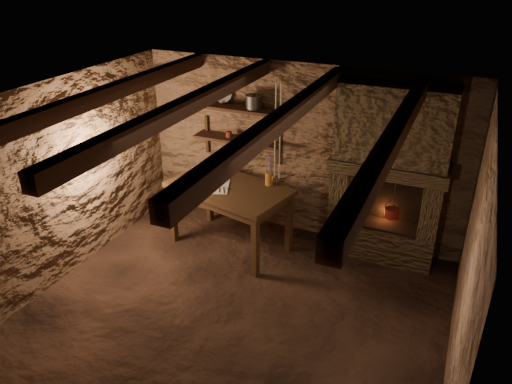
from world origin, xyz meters
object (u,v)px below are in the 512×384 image
at_px(iron_stockpot, 254,103).
at_px(wooden_bowl, 197,177).
at_px(stoneware_jug, 270,172).
at_px(red_pot, 392,212).
at_px(work_table, 230,214).

bearing_deg(iron_stockpot, wooden_bowl, -132.08).
bearing_deg(wooden_bowl, stoneware_jug, 13.97).
xyz_separation_m(wooden_bowl, iron_stockpot, (0.56, 0.62, 0.92)).
bearing_deg(stoneware_jug, red_pot, 33.50).
bearing_deg(work_table, iron_stockpot, 96.78).
bearing_deg(stoneware_jug, wooden_bowl, -142.20).
height_order(iron_stockpot, red_pot, iron_stockpot).
distance_m(stoneware_jug, iron_stockpot, 0.96).
relative_size(wooden_bowl, red_pot, 0.58).
height_order(work_table, stoneware_jug, stoneware_jug).
distance_m(work_table, wooden_bowl, 0.67).
relative_size(stoneware_jug, wooden_bowl, 1.29).
bearing_deg(work_table, stoneware_jug, 42.03).
xyz_separation_m(stoneware_jug, red_pot, (1.56, 0.27, -0.38)).
xyz_separation_m(work_table, iron_stockpot, (0.07, 0.64, 1.37)).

